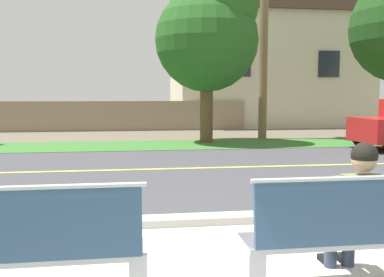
% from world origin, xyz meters
% --- Properties ---
extents(ground_plane, '(140.00, 140.00, 0.00)m').
position_xyz_m(ground_plane, '(0.00, 8.00, 0.00)').
color(ground_plane, '#665B4C').
extents(curb_edge, '(44.00, 0.30, 0.11)m').
position_xyz_m(curb_edge, '(0.00, 2.35, 0.06)').
color(curb_edge, '#ADA89E').
rests_on(curb_edge, ground_plane).
extents(street_asphalt, '(52.00, 8.00, 0.01)m').
position_xyz_m(street_asphalt, '(0.00, 6.50, 0.00)').
color(street_asphalt, '#424247').
rests_on(street_asphalt, ground_plane).
extents(road_centre_line, '(48.00, 0.14, 0.01)m').
position_xyz_m(road_centre_line, '(0.00, 6.50, 0.01)').
color(road_centre_line, '#E0CC4C').
rests_on(road_centre_line, ground_plane).
extents(far_verge_grass, '(48.00, 2.80, 0.02)m').
position_xyz_m(far_verge_grass, '(0.00, 11.14, 0.01)').
color(far_verge_grass, '#38702D').
rests_on(far_verge_grass, ground_plane).
extents(bench_left, '(1.77, 0.48, 1.01)m').
position_xyz_m(bench_left, '(-1.28, 0.35, 0.45)').
color(bench_left, '#9EA0A8').
rests_on(bench_left, ground_plane).
extents(bench_right, '(1.77, 0.48, 1.01)m').
position_xyz_m(bench_right, '(1.28, 0.35, 0.45)').
color(bench_right, '#9EA0A8').
rests_on(bench_right, ground_plane).
extents(seated_person_olive, '(0.52, 0.68, 1.25)m').
position_xyz_m(seated_person_olive, '(1.45, 0.52, 0.68)').
color(seated_person_olive, '#333D56').
rests_on(seated_person_olive, ground_plane).
extents(shade_tree_left, '(3.55, 3.55, 5.86)m').
position_xyz_m(shade_tree_left, '(2.20, 11.69, 3.81)').
color(shade_tree_left, brown).
rests_on(shade_tree_left, ground_plane).
extents(garden_wall, '(13.00, 0.36, 1.40)m').
position_xyz_m(garden_wall, '(-1.58, 17.37, 0.70)').
color(garden_wall, gray).
rests_on(garden_wall, ground_plane).
extents(house_across_street, '(10.96, 6.91, 6.46)m').
position_xyz_m(house_across_street, '(6.98, 20.57, 3.27)').
color(house_across_street, beige).
rests_on(house_across_street, ground_plane).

